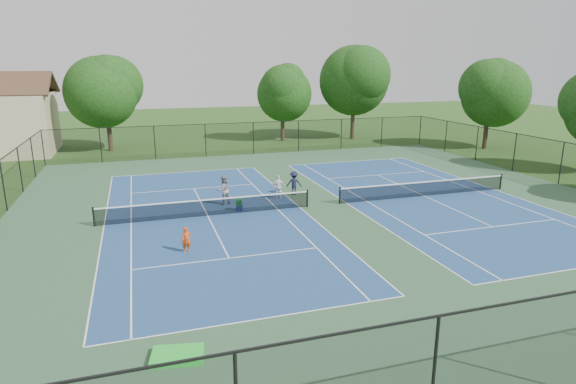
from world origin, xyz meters
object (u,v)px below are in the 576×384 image
object	(u,v)px
tree_back_c	(282,91)
ball_crate	(239,208)
bystander_a	(278,187)
child_player	(186,240)
bystander_b	(294,183)
tree_side_e	(490,90)
instructor	(223,190)
tree_back_d	(354,77)
ball_hopper	(239,202)
tree_back_a	(105,88)

from	to	relation	value
tree_back_c	ball_crate	bearing A→B (deg)	-112.37
bystander_a	ball_crate	distance (m)	3.50
child_player	bystander_b	bearing A→B (deg)	41.93
tree_back_c	tree_side_e	size ratio (longest dim) A/B	0.95
tree_side_e	instructor	world-z (taller)	tree_side_e
tree_back_d	ball_hopper	bearing A→B (deg)	-127.57
tree_back_c	tree_back_a	bearing A→B (deg)	-176.82
tree_side_e	ball_hopper	world-z (taller)	tree_side_e
instructor	bystander_b	xyz separation A→B (m)	(4.78, 0.85, -0.13)
tree_back_c	bystander_b	size ratio (longest dim) A/B	5.41
tree_back_c	bystander_b	bearing A→B (deg)	-105.02
bystander_b	child_player	bearing A→B (deg)	66.56
child_player	instructor	world-z (taller)	instructor
tree_back_a	bystander_a	size ratio (longest dim) A/B	6.06
tree_back_a	tree_back_c	distance (m)	18.04
tree_back_c	tree_side_e	bearing A→B (deg)	-31.43
tree_back_c	bystander_b	xyz separation A→B (m)	(-5.93, -22.09, -4.70)
tree_side_e	ball_crate	xyz separation A→B (m)	(-28.09, -13.51, -5.66)
tree_back_c	instructor	xyz separation A→B (m)	(-10.71, -22.94, -4.58)
tree_back_a	ball_crate	xyz separation A→B (m)	(7.91, -23.51, -5.89)
child_player	instructor	xyz separation A→B (m)	(2.97, 7.17, 0.30)
instructor	ball_crate	size ratio (longest dim) A/B	4.65
instructor	bystander_b	world-z (taller)	instructor
child_player	ball_crate	distance (m)	6.67
tree_back_a	tree_side_e	distance (m)	37.36
bystander_b	ball_hopper	distance (m)	4.82
tree_back_a	bystander_b	bearing A→B (deg)	-60.21
tree_back_c	tree_side_e	xyz separation A→B (m)	(18.00, -11.00, 0.33)
tree_side_e	instructor	bearing A→B (deg)	-157.43
tree_back_c	ball_crate	distance (m)	27.03
tree_back_d	instructor	size ratio (longest dim) A/B	5.74
tree_side_e	ball_crate	distance (m)	31.68
bystander_a	child_player	bearing A→B (deg)	45.14
tree_back_d	child_player	bearing A→B (deg)	-126.68
ball_crate	tree_back_d	bearing A→B (deg)	52.43
tree_side_e	bystander_b	distance (m)	26.85
ball_crate	ball_hopper	distance (m)	0.36
bystander_b	ball_crate	bearing A→B (deg)	50.78
ball_crate	ball_hopper	bearing A→B (deg)	0.00
tree_side_e	tree_back_c	bearing A→B (deg)	148.57
child_player	ball_crate	world-z (taller)	child_player
tree_back_a	tree_back_c	xyz separation A→B (m)	(18.00, 1.00, -0.56)
tree_back_a	ball_hopper	world-z (taller)	tree_back_a
tree_back_a	ball_hopper	size ratio (longest dim) A/B	21.64
instructor	ball_hopper	size ratio (longest dim) A/B	4.27
bystander_a	ball_hopper	bearing A→B (deg)	28.37
tree_back_a	tree_back_c	world-z (taller)	tree_back_a
tree_back_d	tree_back_a	bearing A→B (deg)	-180.00
instructor	tree_side_e	bearing A→B (deg)	-178.85
tree_back_c	ball_crate	size ratio (longest dim) A/B	21.64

